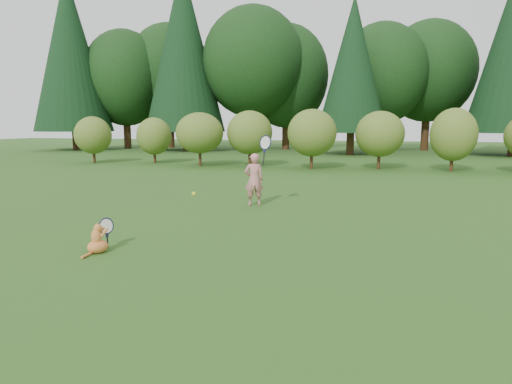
% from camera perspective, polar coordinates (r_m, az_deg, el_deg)
% --- Properties ---
extents(ground, '(100.00, 100.00, 0.00)m').
position_cam_1_polar(ground, '(7.65, -3.02, -6.03)').
color(ground, '#1F4A14').
rests_on(ground, ground).
extents(shrub_row, '(28.00, 3.00, 2.80)m').
position_cam_1_polar(shrub_row, '(20.16, 8.54, 7.16)').
color(shrub_row, '#516820').
rests_on(shrub_row, ground).
extents(woodland_backdrop, '(48.00, 10.00, 15.00)m').
position_cam_1_polar(woodland_backdrop, '(30.62, 11.09, 19.12)').
color(woodland_backdrop, black).
rests_on(woodland_backdrop, ground).
extents(child, '(0.77, 0.52, 1.94)m').
position_cam_1_polar(child, '(10.49, -0.22, 1.83)').
color(child, '#CF7B7E').
rests_on(child, ground).
extents(cat, '(0.46, 0.68, 0.64)m').
position_cam_1_polar(cat, '(7.13, -20.36, -5.68)').
color(cat, '#C56426').
rests_on(cat, ground).
extents(tennis_ball, '(0.07, 0.07, 0.07)m').
position_cam_1_polar(tennis_ball, '(7.60, -8.28, -0.23)').
color(tennis_ball, '#CBCC18').
rests_on(tennis_ball, ground).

